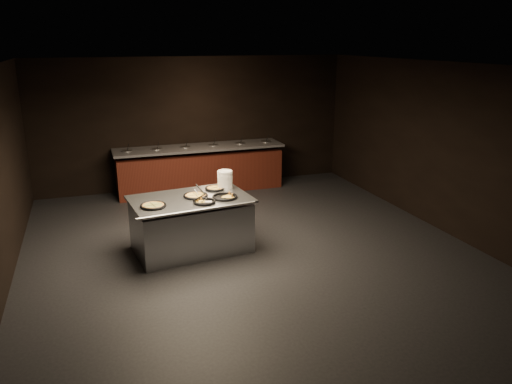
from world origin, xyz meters
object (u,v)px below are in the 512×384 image
at_px(serving_counter, 191,225).
at_px(pan_cheese_whole, 196,196).
at_px(plate_stack, 225,180).
at_px(pan_veggie_whole, 153,206).

height_order(serving_counter, pan_cheese_whole, pan_cheese_whole).
xyz_separation_m(plate_stack, pan_cheese_whole, (-0.57, -0.30, -0.13)).
xyz_separation_m(serving_counter, pan_veggie_whole, (-0.61, -0.25, 0.47)).
relative_size(serving_counter, pan_veggie_whole, 5.04).
height_order(plate_stack, pan_cheese_whole, plate_stack).
distance_m(pan_veggie_whole, pan_cheese_whole, 0.76).
distance_m(serving_counter, pan_veggie_whole, 0.81).
height_order(pan_veggie_whole, pan_cheese_whole, same).
bearing_deg(plate_stack, pan_cheese_whole, -152.03).
height_order(serving_counter, plate_stack, plate_stack).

